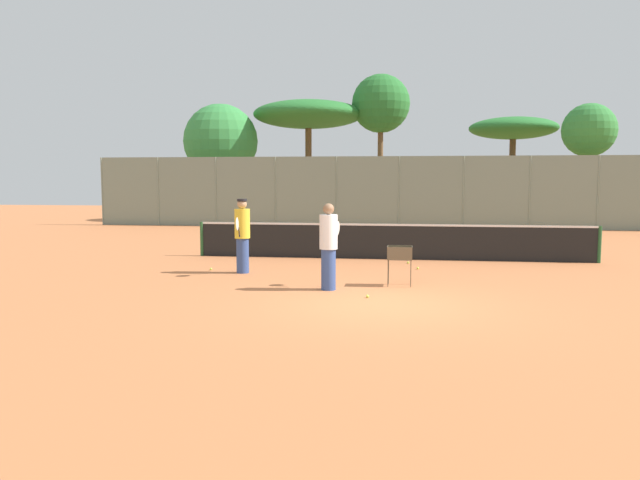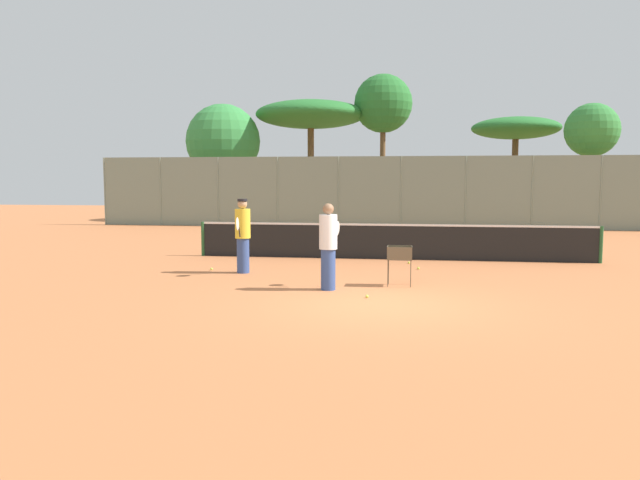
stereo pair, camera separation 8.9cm
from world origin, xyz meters
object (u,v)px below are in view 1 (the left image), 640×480
Objects in this scene: player_white_outfit at (242,235)px; parked_car at (343,210)px; tennis_net at (392,241)px; ball_cart at (399,256)px; player_red_cap at (329,246)px.

parked_car is at bearing 175.59° from player_white_outfit.
tennis_net is 4.64m from ball_cart.
ball_cart is 20.89m from parked_car.
tennis_net reaches higher than ball_cart.
player_red_cap is (-1.23, -5.38, 0.42)m from tennis_net.
ball_cart is at bearing -50.37° from player_red_cap.
player_white_outfit reaches higher than player_red_cap.
player_red_cap reaches higher than ball_cart.
player_white_outfit is 2.11× the size of ball_cart.
tennis_net is at bearing -78.72° from parked_car.
ball_cart is at bearing -80.43° from parked_car.
parked_car is (0.55, 19.25, -0.33)m from player_white_outfit.
parked_car reaches higher than ball_cart.
tennis_net is at bearing 0.70° from player_red_cap.
parked_car is (-3.18, 15.96, 0.10)m from tennis_net.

